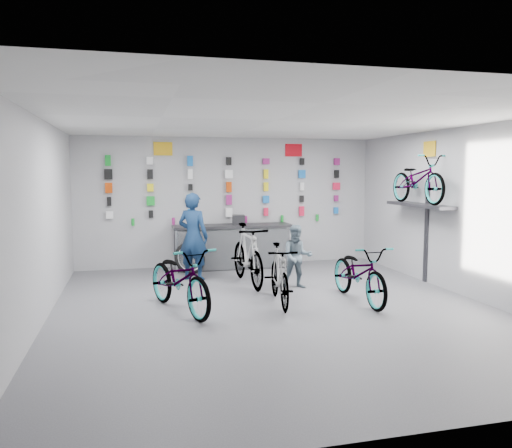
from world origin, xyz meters
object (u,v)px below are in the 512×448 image
object	(u,v)px
bike_left	(180,279)
bike_service	(248,255)
counter	(232,247)
customer	(297,257)
clerk	(193,236)
bike_right	(359,273)
bike_center	(279,275)

from	to	relation	value
bike_left	bike_service	size ratio (longest dim) A/B	1.01
counter	customer	world-z (taller)	customer
bike_left	clerk	xyz separation A→B (m)	(0.49, 2.29, 0.37)
counter	customer	size ratio (longest dim) A/B	2.24
bike_right	customer	xyz separation A→B (m)	(-0.72, 1.18, 0.11)
bike_service	customer	bearing A→B (deg)	-34.82
counter	bike_left	distance (m)	3.64
clerk	bike_center	bearing A→B (deg)	151.49
bike_center	bike_service	world-z (taller)	bike_service
clerk	customer	world-z (taller)	clerk
bike_center	bike_left	bearing A→B (deg)	-171.72
bike_right	bike_service	size ratio (longest dim) A/B	0.96
counter	customer	distance (m)	2.40
bike_service	clerk	xyz separation A→B (m)	(-0.97, 0.71, 0.30)
bike_left	bike_center	distance (m)	1.65
bike_service	clerk	bearing A→B (deg)	140.68
counter	clerk	distance (m)	1.50
bike_right	bike_service	distance (m)	2.31
clerk	bike_left	bearing A→B (deg)	112.40
counter	customer	bearing A→B (deg)	-70.54
bike_right	counter	bearing A→B (deg)	112.69
bike_center	bike_right	bearing A→B (deg)	1.23
customer	bike_center	bearing A→B (deg)	-112.36
bike_right	clerk	distance (m)	3.52
clerk	customer	xyz separation A→B (m)	(1.81, -1.23, -0.29)
bike_service	clerk	distance (m)	1.24
bike_left	bike_right	distance (m)	3.02
bike_center	customer	xyz separation A→B (m)	(0.66, 1.03, 0.10)
bike_left	customer	xyz separation A→B (m)	(2.30, 1.06, 0.08)
bike_right	bike_left	bearing A→B (deg)	176.64
bike_center	bike_service	bearing A→B (deg)	104.09
customer	counter	bearing A→B (deg)	119.62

